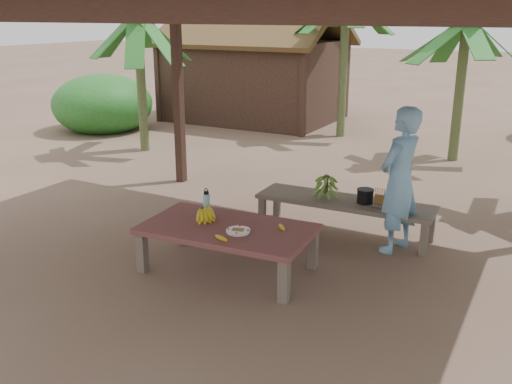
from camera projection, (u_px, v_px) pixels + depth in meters
The scene contains 17 objects.
ground at pixel (267, 267), 6.27m from camera, with size 80.00×80.00×0.00m, color brown.
pavilion at pixel (267, 1), 5.43m from camera, with size 6.60×5.60×2.95m.
work_table at pixel (228, 232), 6.08m from camera, with size 1.87×1.12×0.50m.
bench at pixel (345, 204), 7.09m from camera, with size 2.22×0.67×0.45m.
ripe_banana_bunch at pixel (203, 213), 6.22m from camera, with size 0.27×0.23×0.17m, color yellow, non-canonical shape.
plate at pixel (238, 231), 5.88m from camera, with size 0.25×0.25×0.04m.
loose_banana_front at pixel (221, 238), 5.69m from camera, with size 0.04×0.16×0.04m, color yellow.
loose_banana_side at pixel (282, 227), 5.98m from camera, with size 0.04×0.14×0.04m, color yellow.
water_flask at pixel (207, 202), 6.45m from camera, with size 0.08×0.08×0.29m.
green_banana_stalk at pixel (326, 186), 7.13m from camera, with size 0.27×0.27×0.31m, color #598C2D, non-canonical shape.
cooking_pot at pixel (365, 196), 6.95m from camera, with size 0.20×0.20×0.17m, color black.
skewer_rack at pixel (381, 197), 6.80m from camera, with size 0.18×0.08×0.24m, color #A57F47, non-canonical shape.
woman at pixel (399, 181), 6.48m from camera, with size 0.62×0.41×1.70m, color #6EA8D0.
hut at pixel (256, 76), 14.69m from camera, with size 4.40×3.43×2.85m.
banana_plant_n at pixel (466, 34), 10.13m from camera, with size 1.80×1.80×2.79m.
banana_plant_nw at pixel (346, 8), 12.09m from camera, with size 1.80×1.80×3.26m.
banana_plant_w at pixel (138, 30), 10.89m from camera, with size 1.80×1.80×2.83m.
Camera 1 is at (2.64, -5.09, 2.67)m, focal length 40.00 mm.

